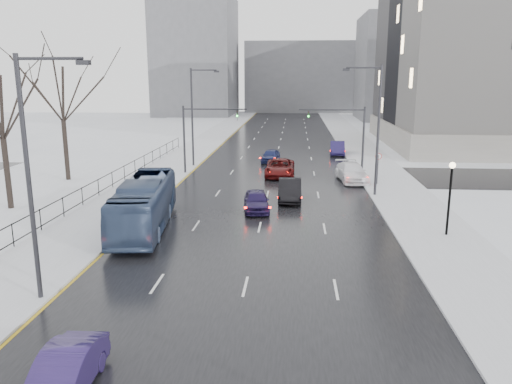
% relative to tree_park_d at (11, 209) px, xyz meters
% --- Properties ---
extents(road, '(16.00, 150.00, 0.04)m').
position_rel_tree_park_d_xyz_m(road, '(17.80, 26.00, 0.02)').
color(road, black).
rests_on(road, ground).
extents(cross_road, '(130.00, 10.00, 0.04)m').
position_rel_tree_park_d_xyz_m(cross_road, '(17.80, 14.00, 0.02)').
color(cross_road, black).
rests_on(cross_road, ground).
extents(sidewalk_left, '(5.00, 150.00, 0.16)m').
position_rel_tree_park_d_xyz_m(sidewalk_left, '(7.30, 26.00, 0.08)').
color(sidewalk_left, silver).
rests_on(sidewalk_left, ground).
extents(sidewalk_right, '(5.00, 150.00, 0.16)m').
position_rel_tree_park_d_xyz_m(sidewalk_right, '(28.30, 26.00, 0.08)').
color(sidewalk_right, silver).
rests_on(sidewalk_right, ground).
extents(park_strip, '(14.00, 150.00, 0.12)m').
position_rel_tree_park_d_xyz_m(park_strip, '(-2.20, 26.00, 0.06)').
color(park_strip, white).
rests_on(park_strip, ground).
extents(tree_park_d, '(8.75, 8.75, 12.50)m').
position_rel_tree_park_d_xyz_m(tree_park_d, '(0.00, 0.00, 0.00)').
color(tree_park_d, black).
rests_on(tree_park_d, ground).
extents(tree_park_e, '(9.45, 9.45, 13.50)m').
position_rel_tree_park_d_xyz_m(tree_park_e, '(-0.40, 10.00, 0.00)').
color(tree_park_e, black).
rests_on(tree_park_e, ground).
extents(iron_fence, '(0.06, 70.00, 1.30)m').
position_rel_tree_park_d_xyz_m(iron_fence, '(4.80, -4.00, 0.91)').
color(iron_fence, black).
rests_on(iron_fence, sidewalk_left).
extents(streetlight_r_mid, '(2.95, 0.25, 10.00)m').
position_rel_tree_park_d_xyz_m(streetlight_r_mid, '(25.97, 6.00, 5.62)').
color(streetlight_r_mid, '#2D2D33').
rests_on(streetlight_r_mid, ground).
extents(streetlight_l_near, '(2.95, 0.25, 10.00)m').
position_rel_tree_park_d_xyz_m(streetlight_l_near, '(9.63, -14.00, 5.62)').
color(streetlight_l_near, '#2D2D33').
rests_on(streetlight_l_near, ground).
extents(streetlight_l_far, '(2.95, 0.25, 10.00)m').
position_rel_tree_park_d_xyz_m(streetlight_l_far, '(9.63, 18.00, 5.62)').
color(streetlight_l_far, '#2D2D33').
rests_on(streetlight_l_far, ground).
extents(lamppost_r_mid, '(0.36, 0.36, 4.28)m').
position_rel_tree_park_d_xyz_m(lamppost_r_mid, '(28.80, -4.00, 2.94)').
color(lamppost_r_mid, black).
rests_on(lamppost_r_mid, sidewalk_right).
extents(mast_signal_right, '(6.10, 0.33, 6.50)m').
position_rel_tree_park_d_xyz_m(mast_signal_right, '(25.13, 14.00, 4.11)').
color(mast_signal_right, '#2D2D33').
rests_on(mast_signal_right, ground).
extents(mast_signal_left, '(6.10, 0.33, 6.50)m').
position_rel_tree_park_d_xyz_m(mast_signal_left, '(10.47, 14.00, 4.11)').
color(mast_signal_left, '#2D2D33').
rests_on(mast_signal_left, ground).
extents(no_uturn_sign, '(0.60, 0.06, 2.70)m').
position_rel_tree_park_d_xyz_m(no_uturn_sign, '(27.00, 10.00, 2.30)').
color(no_uturn_sign, '#2D2D33').
rests_on(no_uturn_sign, sidewalk_right).
extents(bldg_far_right, '(24.00, 20.00, 22.00)m').
position_rel_tree_park_d_xyz_m(bldg_far_right, '(45.80, 81.00, 11.00)').
color(bldg_far_right, slate).
rests_on(bldg_far_right, ground).
extents(bldg_far_left, '(18.00, 22.00, 28.00)m').
position_rel_tree_park_d_xyz_m(bldg_far_left, '(-4.20, 91.00, 14.00)').
color(bldg_far_left, slate).
rests_on(bldg_far_left, ground).
extents(bldg_far_center, '(30.00, 18.00, 18.00)m').
position_rel_tree_park_d_xyz_m(bldg_far_center, '(21.80, 106.00, 9.00)').
color(bldg_far_center, slate).
rests_on(bldg_far_center, ground).
extents(sedan_left_near, '(1.58, 4.12, 1.34)m').
position_rel_tree_park_d_xyz_m(sedan_left_near, '(13.30, -20.11, 0.71)').
color(sedan_left_near, '#2B1C56').
rests_on(sedan_left_near, road).
extents(bus, '(3.89, 11.16, 3.04)m').
position_rel_tree_park_d_xyz_m(bus, '(10.80, -3.72, 1.56)').
color(bus, '#3A4D71').
rests_on(bus, road).
extents(sedan_center_near, '(2.19, 4.38, 1.43)m').
position_rel_tree_park_d_xyz_m(sedan_center_near, '(17.30, 0.88, 0.76)').
color(sedan_center_near, '#211644').
rests_on(sedan_center_near, road).
extents(sedan_right_near, '(1.72, 4.84, 1.59)m').
position_rel_tree_park_d_xyz_m(sedan_right_near, '(19.58, 4.12, 0.83)').
color(sedan_right_near, black).
rests_on(sedan_right_near, road).
extents(sedan_right_cross, '(2.72, 5.77, 1.59)m').
position_rel_tree_park_d_xyz_m(sedan_right_cross, '(18.55, 13.47, 0.84)').
color(sedan_right_cross, '#520E0E').
rests_on(sedan_right_cross, road).
extents(sedan_right_far, '(2.90, 5.78, 1.61)m').
position_rel_tree_park_d_xyz_m(sedan_right_far, '(25.00, 11.61, 0.85)').
color(sedan_right_far, white).
rests_on(sedan_right_far, road).
extents(sedan_center_far, '(2.16, 4.32, 1.41)m').
position_rel_tree_park_d_xyz_m(sedan_center_far, '(17.30, 21.26, 0.75)').
color(sedan_center_far, navy).
rests_on(sedan_center_far, road).
extents(sedan_right_distant, '(1.93, 4.86, 1.57)m').
position_rel_tree_park_d_xyz_m(sedan_right_distant, '(25.00, 27.31, 0.83)').
color(sedan_right_distant, '#241C54').
rests_on(sedan_right_distant, road).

